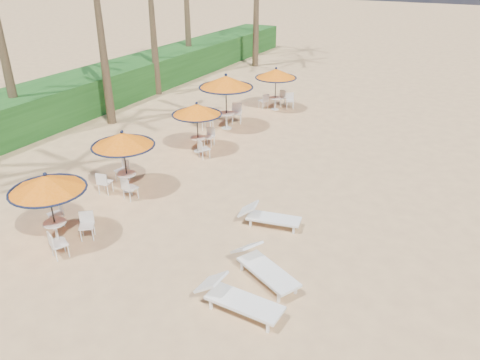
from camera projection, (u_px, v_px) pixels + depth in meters
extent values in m
plane|color=tan|center=(213.00, 289.00, 11.52)|extent=(160.00, 160.00, 0.00)
cube|color=#194716|center=(103.00, 87.00, 25.54)|extent=(3.00, 40.00, 1.80)
cylinder|color=black|center=(52.00, 209.00, 12.98)|extent=(0.05, 0.05, 2.10)
cone|color=orange|center=(47.00, 183.00, 12.63)|extent=(2.10, 2.10, 0.46)
torus|color=black|center=(48.00, 190.00, 12.72)|extent=(2.10, 2.10, 0.06)
sphere|color=black|center=(45.00, 174.00, 12.51)|extent=(0.11, 0.11, 0.11)
cylinder|color=white|center=(55.00, 223.00, 13.17)|extent=(0.64, 0.64, 0.04)
cylinder|color=white|center=(56.00, 232.00, 13.30)|extent=(0.07, 0.07, 0.64)
cylinder|color=black|center=(125.00, 162.00, 15.86)|extent=(0.05, 0.05, 2.13)
cone|color=orange|center=(123.00, 139.00, 15.50)|extent=(2.13, 2.13, 0.46)
torus|color=black|center=(123.00, 145.00, 15.59)|extent=(2.13, 2.13, 0.06)
sphere|color=black|center=(122.00, 132.00, 15.38)|extent=(0.11, 0.11, 0.11)
cylinder|color=white|center=(127.00, 174.00, 16.05)|extent=(0.65, 0.65, 0.04)
cylinder|color=white|center=(128.00, 182.00, 16.18)|extent=(0.07, 0.07, 0.65)
cylinder|color=black|center=(198.00, 128.00, 19.10)|extent=(0.04, 0.04, 2.04)
cone|color=orange|center=(197.00, 109.00, 18.75)|extent=(2.04, 2.04, 0.44)
torus|color=black|center=(197.00, 114.00, 18.84)|extent=(2.04, 2.04, 0.06)
sphere|color=black|center=(196.00, 103.00, 18.64)|extent=(0.11, 0.11, 0.11)
cylinder|color=white|center=(198.00, 138.00, 19.28)|extent=(0.62, 0.62, 0.04)
cylinder|color=white|center=(198.00, 144.00, 19.41)|extent=(0.07, 0.07, 0.62)
cylinder|color=black|center=(226.00, 103.00, 21.56)|extent=(0.05, 0.05, 2.50)
cone|color=orange|center=(226.00, 82.00, 21.13)|extent=(2.50, 2.50, 0.54)
torus|color=black|center=(226.00, 87.00, 21.24)|extent=(2.50, 2.50, 0.08)
sphere|color=black|center=(226.00, 75.00, 21.00)|extent=(0.13, 0.13, 0.13)
cylinder|color=white|center=(226.00, 113.00, 21.78)|extent=(0.76, 0.76, 0.04)
cylinder|color=white|center=(226.00, 121.00, 21.94)|extent=(0.09, 0.09, 0.76)
cylinder|color=black|center=(275.00, 90.00, 24.30)|extent=(0.05, 0.05, 2.15)
cone|color=orange|center=(276.00, 73.00, 23.93)|extent=(2.15, 2.15, 0.47)
torus|color=black|center=(276.00, 78.00, 24.02)|extent=(2.15, 2.15, 0.07)
sphere|color=black|center=(276.00, 68.00, 23.81)|extent=(0.11, 0.11, 0.11)
cylinder|color=white|center=(275.00, 98.00, 24.49)|extent=(0.66, 0.66, 0.04)
cylinder|color=white|center=(275.00, 104.00, 24.63)|extent=(0.07, 0.07, 0.66)
cube|color=white|center=(244.00, 303.00, 10.63)|extent=(1.83, 0.73, 0.07)
cube|color=white|center=(211.00, 282.00, 10.94)|extent=(0.63, 0.68, 0.45)
cube|color=white|center=(244.00, 309.00, 10.70)|extent=(0.06, 0.06, 0.25)
cube|color=white|center=(268.00, 272.00, 11.66)|extent=(1.91, 1.41, 0.07)
cube|color=white|center=(247.00, 247.00, 12.22)|extent=(0.84, 0.86, 0.45)
cube|color=white|center=(268.00, 277.00, 11.73)|extent=(0.06, 0.06, 0.26)
cube|color=white|center=(274.00, 219.00, 14.07)|extent=(1.69, 0.87, 0.07)
cube|color=white|center=(248.00, 209.00, 14.19)|extent=(0.64, 0.68, 0.40)
cube|color=white|center=(274.00, 223.00, 14.14)|extent=(0.06, 0.06, 0.23)
cone|color=brown|center=(101.00, 34.00, 21.02)|extent=(0.44, 0.44, 8.34)
cone|color=brown|center=(153.00, 23.00, 25.84)|extent=(0.44, 0.44, 7.96)
cone|color=brown|center=(256.00, 5.00, 32.55)|extent=(0.44, 0.44, 8.45)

